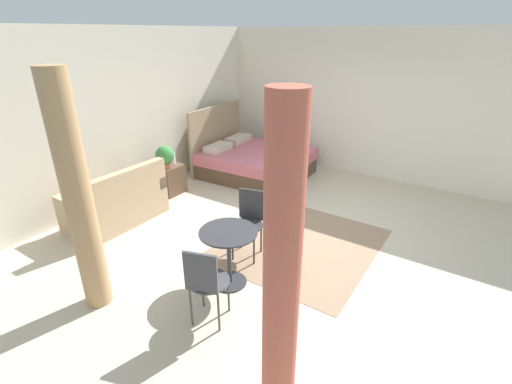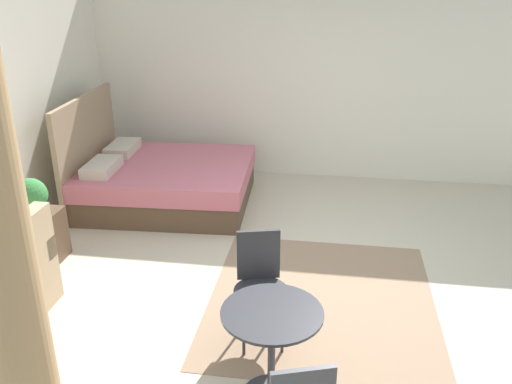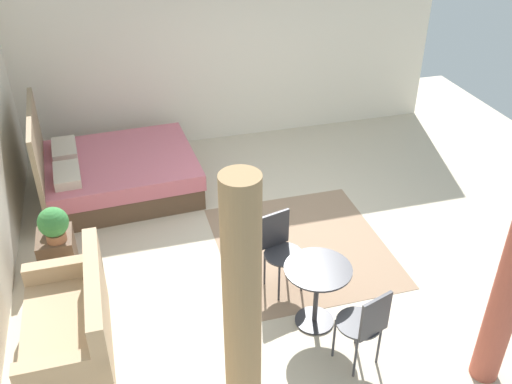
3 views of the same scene
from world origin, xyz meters
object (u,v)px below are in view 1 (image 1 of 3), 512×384
potted_plant (165,156)px  cafe_chair_near_couch (249,217)px  couch (118,205)px  cafe_chair_near_window (205,280)px  bed (253,161)px  nightstand (170,180)px  vase (172,158)px  balcony_table (229,247)px

potted_plant → cafe_chair_near_couch: 2.41m
potted_plant → cafe_chair_near_couch: size_ratio=0.45×
couch → cafe_chair_near_window: bearing=-109.3°
cafe_chair_near_couch → bed: bearing=32.9°
nightstand → cafe_chair_near_couch: 2.48m
vase → cafe_chair_near_window: (-2.26, -2.74, -0.08)m
potted_plant → balcony_table: potted_plant is taller
couch → bed: bearing=-11.5°
vase → cafe_chair_near_window: size_ratio=0.22×
nightstand → vase: (0.12, 0.03, 0.36)m
couch → cafe_chair_near_window: 2.72m
nightstand → cafe_chair_near_couch: size_ratio=0.60×
bed → cafe_chair_near_window: size_ratio=2.34×
potted_plant → cafe_chair_near_couch: potted_plant is taller
bed → balcony_table: 3.59m
cafe_chair_near_couch → vase: bearing=68.0°
vase → cafe_chair_near_couch: bearing=-112.0°
bed → vase: bed is taller
bed → cafe_chair_near_window: (-3.77, -1.98, 0.25)m
bed → couch: size_ratio=1.46×
cafe_chair_near_couch → balcony_table: bearing=-165.2°
cafe_chair_near_window → couch: bearing=70.7°
cafe_chair_near_window → cafe_chair_near_couch: cafe_chair_near_window is taller
bed → couch: 2.93m
couch → cafe_chair_near_window: size_ratio=1.60×
balcony_table → cafe_chair_near_couch: size_ratio=0.79×
cafe_chair_near_couch → potted_plant: bearing=72.2°
cafe_chair_near_window → potted_plant: bearing=52.6°
bed → vase: (-1.50, 0.76, 0.33)m
potted_plant → vase: (0.22, 0.07, -0.12)m
vase → balcony_table: size_ratio=0.29×
vase → cafe_chair_near_couch: (-0.95, -2.35, -0.09)m
balcony_table → cafe_chair_near_couch: cafe_chair_near_couch is taller
vase → cafe_chair_near_window: cafe_chair_near_window is taller
bed → cafe_chair_near_couch: (-2.45, -1.59, 0.24)m
vase → balcony_table: vase is taller
cafe_chair_near_window → bed: bearing=27.7°
nightstand → bed: bearing=-24.4°
bed → cafe_chair_near_couch: bed is taller
balcony_table → cafe_chair_near_window: size_ratio=0.78×
nightstand → potted_plant: size_ratio=1.31×
couch → nightstand: size_ratio=2.75×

